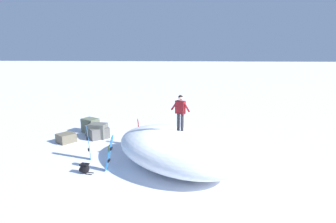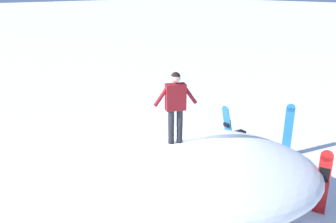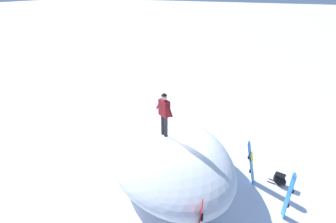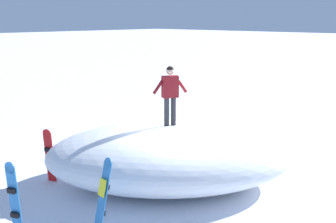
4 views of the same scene
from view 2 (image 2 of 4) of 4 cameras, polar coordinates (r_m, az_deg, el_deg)
name	(u,v)px [view 2 (image 2 of 4)]	position (r m, az deg, el deg)	size (l,w,h in m)	color
ground	(167,194)	(9.57, -0.23, -13.02)	(240.00, 240.00, 0.00)	white
snow_mound	(177,172)	(8.84, 1.46, -9.62)	(6.88, 4.45, 1.69)	white
snowboarder_standing	(176,102)	(7.99, 1.20, 1.56)	(0.93, 0.55, 1.67)	black
snowboard_primary_upright	(228,130)	(11.36, 9.45, -2.88)	(0.43, 0.31, 1.71)	#2672BF
snowboard_secondary_upright	(288,129)	(11.82, 18.53, -2.71)	(0.22, 0.29, 1.73)	#2672BF
snowboard_tertiary_upright	(323,181)	(9.25, 23.38, -10.08)	(0.24, 0.32, 1.60)	red
backpack_near	(240,137)	(12.57, 11.29, -3.98)	(0.67, 0.39, 0.45)	black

